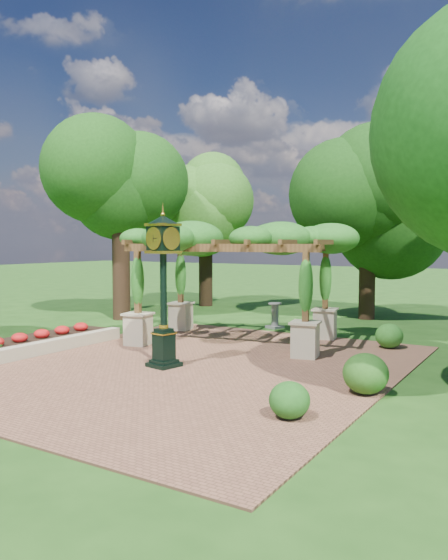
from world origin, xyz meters
The scene contains 13 objects.
ground centered at (0.00, 0.00, 0.00)m, with size 120.00×120.00×0.00m, color #1E4714.
brick_plaza centered at (0.00, 1.00, 0.02)m, with size 10.00×12.00×0.04m, color brown.
border_wall centered at (-4.60, 0.50, 0.20)m, with size 0.35×5.00×0.40m, color #C6B793.
flower_bed centered at (-5.50, 0.50, 0.18)m, with size 1.50×5.00×0.36m, color red.
pedestal_clock centered at (-0.60, 0.50, 2.40)m, with size 0.92×0.92×4.00m.
pergola centered at (-0.85, 4.54, 3.18)m, with size 6.80×4.98×3.88m.
sundial centered at (-1.06, 7.92, 0.42)m, with size 0.68×0.68×0.96m.
shrub_front centered at (3.95, -1.63, 0.38)m, with size 0.76×0.76×0.69m, color #1C5016.
shrub_mid centered at (4.64, 0.71, 0.48)m, with size 0.97×0.97×0.87m, color #245217.
shrub_back centered at (3.73, 6.06, 0.41)m, with size 0.83×0.83×0.75m, color #28661D.
tree_west_near centered at (-7.68, 6.70, 6.58)m, with size 4.28×4.28×9.61m.
tree_west_far centered at (-7.34, 12.65, 5.62)m, with size 3.80×3.80×8.22m.
tree_north centered at (1.17, 12.19, 5.04)m, with size 4.48×4.48×7.34m.
Camera 1 is at (8.06, -10.61, 3.28)m, focal length 35.00 mm.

